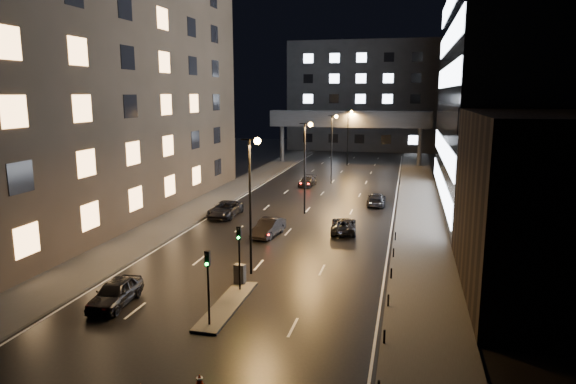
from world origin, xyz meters
name	(u,v)px	position (x,y,z in m)	size (l,w,h in m)	color
ground	(322,193)	(0.00, 40.00, 0.00)	(160.00, 160.00, 0.00)	black
sidewalk_left	(221,196)	(-12.50, 35.00, 0.07)	(5.00, 110.00, 0.15)	#383533
sidewalk_right	(419,205)	(12.50, 35.00, 0.07)	(5.00, 110.00, 0.15)	#383533
building_left	(92,29)	(-22.50, 24.00, 20.00)	(15.00, 48.00, 40.00)	#2D2319
building_right_low	(547,206)	(20.00, 9.00, 6.00)	(10.00, 18.00, 12.00)	black
building_right_glass	(548,5)	(25.00, 36.00, 22.50)	(20.00, 36.00, 45.00)	black
building_far	(363,96)	(0.00, 98.00, 12.50)	(34.00, 14.00, 25.00)	#333335
skybridge	(349,120)	(0.00, 70.00, 8.34)	(30.00, 3.00, 10.00)	#333335
median_island	(227,305)	(0.30, 2.00, 0.07)	(1.60, 8.00, 0.15)	#383533
traffic_signal_near	(239,248)	(0.30, 4.49, 3.09)	(0.28, 0.34, 4.40)	black
traffic_signal_far	(208,276)	(0.30, -1.01, 3.09)	(0.28, 0.34, 4.40)	black
bollard_row	(390,287)	(10.20, 6.50, 0.45)	(0.12, 25.12, 0.90)	black
streetlight_near	(252,188)	(0.16, 8.00, 6.50)	(1.45, 0.50, 10.15)	black
streetlight_mid_a	(306,156)	(0.16, 28.00, 6.50)	(1.45, 0.50, 10.15)	black
streetlight_mid_b	(333,140)	(0.16, 48.00, 6.50)	(1.45, 0.50, 10.15)	black
streetlight_far	(349,130)	(0.16, 68.00, 6.50)	(1.45, 0.50, 10.15)	black
car_away_a	(115,293)	(-6.64, 0.53, 0.83)	(1.95, 4.86, 1.65)	black
car_away_b	(268,228)	(-1.50, 18.23, 0.81)	(1.72, 4.92, 1.62)	black
car_away_c	(225,209)	(-8.15, 24.66, 0.81)	(2.68, 5.81, 1.62)	black
car_away_d	(308,181)	(-3.02, 45.09, 0.69)	(1.94, 4.76, 1.38)	black
car_toward_a	(344,225)	(5.24, 21.20, 0.71)	(2.35, 5.09, 1.42)	black
car_toward_b	(376,199)	(7.51, 34.29, 0.74)	(2.07, 5.08, 1.48)	black
utility_cabinet	(240,274)	(-0.10, 5.70, 0.82)	(0.76, 0.50, 1.33)	#4C4C4F
cone_a	(199,380)	(2.12, -6.77, 0.28)	(0.39, 0.39, 0.57)	#EF370C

